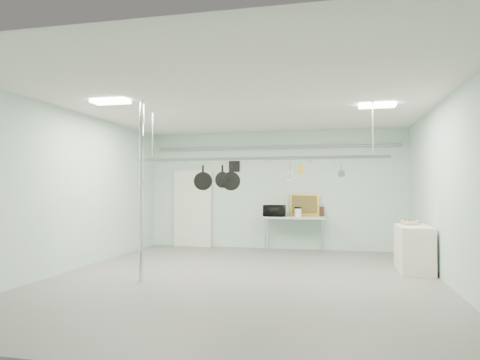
% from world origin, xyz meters
% --- Properties ---
extents(floor, '(8.00, 8.00, 0.00)m').
position_xyz_m(floor, '(0.00, 0.00, 0.00)').
color(floor, gray).
rests_on(floor, ground).
extents(ceiling, '(7.00, 8.00, 0.02)m').
position_xyz_m(ceiling, '(0.00, 0.00, 3.19)').
color(ceiling, silver).
rests_on(ceiling, back_wall).
extents(back_wall, '(7.00, 0.02, 3.20)m').
position_xyz_m(back_wall, '(0.00, 3.99, 1.60)').
color(back_wall, silver).
rests_on(back_wall, floor).
extents(right_wall, '(0.02, 8.00, 3.20)m').
position_xyz_m(right_wall, '(3.49, 0.00, 1.60)').
color(right_wall, silver).
rests_on(right_wall, floor).
extents(door, '(1.10, 0.10, 2.20)m').
position_xyz_m(door, '(-2.30, 3.94, 1.05)').
color(door, silver).
rests_on(door, floor).
extents(wall_vent, '(0.30, 0.04, 0.30)m').
position_xyz_m(wall_vent, '(-1.10, 3.97, 2.25)').
color(wall_vent, black).
rests_on(wall_vent, back_wall).
extents(conduit_pipe, '(6.60, 0.07, 0.07)m').
position_xyz_m(conduit_pipe, '(0.00, 3.90, 2.75)').
color(conduit_pipe, gray).
rests_on(conduit_pipe, back_wall).
extents(chrome_pole, '(0.08, 0.08, 3.20)m').
position_xyz_m(chrome_pole, '(-1.70, -0.60, 1.60)').
color(chrome_pole, silver).
rests_on(chrome_pole, floor).
extents(prep_table, '(1.60, 0.70, 0.91)m').
position_xyz_m(prep_table, '(0.60, 3.60, 0.83)').
color(prep_table, '#9FBBAB').
rests_on(prep_table, floor).
extents(side_cabinet, '(0.60, 1.20, 0.90)m').
position_xyz_m(side_cabinet, '(3.15, 1.40, 0.45)').
color(side_cabinet, white).
rests_on(side_cabinet, floor).
extents(pot_rack, '(4.80, 0.06, 1.00)m').
position_xyz_m(pot_rack, '(0.20, 0.30, 2.23)').
color(pot_rack, '#B7B7BC').
rests_on(pot_rack, ceiling).
extents(light_panel_left, '(0.65, 0.30, 0.05)m').
position_xyz_m(light_panel_left, '(-2.20, -0.80, 3.16)').
color(light_panel_left, white).
rests_on(light_panel_left, ceiling).
extents(light_panel_right, '(0.65, 0.30, 0.05)m').
position_xyz_m(light_panel_right, '(2.40, 0.60, 3.16)').
color(light_panel_right, white).
rests_on(light_panel_right, ceiling).
extents(microwave, '(0.57, 0.41, 0.30)m').
position_xyz_m(microwave, '(0.09, 3.49, 1.05)').
color(microwave, black).
rests_on(microwave, prep_table).
extents(coffee_canister, '(0.21, 0.21, 0.21)m').
position_xyz_m(coffee_canister, '(0.70, 3.55, 1.01)').
color(coffee_canister, white).
rests_on(coffee_canister, prep_table).
extents(painting_large, '(0.78, 0.13, 0.58)m').
position_xyz_m(painting_large, '(0.84, 3.90, 1.20)').
color(painting_large, '#BD8A32').
rests_on(painting_large, prep_table).
extents(painting_small, '(0.31, 0.11, 0.25)m').
position_xyz_m(painting_small, '(1.20, 3.90, 1.03)').
color(painting_small, '#361A12').
rests_on(painting_small, prep_table).
extents(fruit_bowl, '(0.37, 0.37, 0.09)m').
position_xyz_m(fruit_bowl, '(3.12, 1.66, 0.94)').
color(fruit_bowl, silver).
rests_on(fruit_bowl, side_cabinet).
extents(skillet_left, '(0.36, 0.14, 0.49)m').
position_xyz_m(skillet_left, '(-0.85, 0.30, 1.84)').
color(skillet_left, black).
rests_on(skillet_left, pot_rack).
extents(skillet_mid, '(0.31, 0.12, 0.42)m').
position_xyz_m(skillet_mid, '(-0.46, 0.30, 1.87)').
color(skillet_mid, black).
rests_on(skillet_mid, pot_rack).
extents(skillet_right, '(0.35, 0.20, 0.48)m').
position_xyz_m(skillet_right, '(-0.29, 0.30, 1.84)').
color(skillet_right, black).
rests_on(skillet_right, pot_rack).
extents(whisk, '(0.21, 0.21, 0.34)m').
position_xyz_m(whisk, '(0.83, 0.30, 1.92)').
color(whisk, silver).
rests_on(whisk, pot_rack).
extents(grater, '(0.08, 0.04, 0.20)m').
position_xyz_m(grater, '(1.03, 0.30, 1.99)').
color(grater, orange).
rests_on(grater, pot_rack).
extents(saucepan, '(0.13, 0.09, 0.23)m').
position_xyz_m(saucepan, '(1.75, 0.30, 1.97)').
color(saucepan, '#A2A1A6').
rests_on(saucepan, pot_rack).
extents(fruit_cluster, '(0.24, 0.24, 0.09)m').
position_xyz_m(fruit_cluster, '(3.12, 1.66, 0.98)').
color(fruit_cluster, maroon).
rests_on(fruit_cluster, fruit_bowl).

